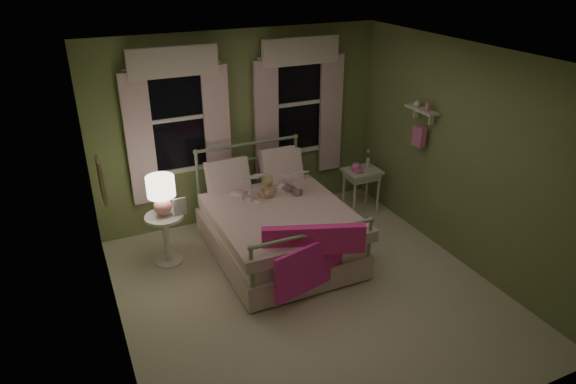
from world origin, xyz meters
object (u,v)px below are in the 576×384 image
child_right (283,171)px  nightstand_right (362,176)px  nightstand_left (166,232)px  bed (277,226)px  teddy_bear (268,188)px  table_lamp (161,192)px  child_left (242,177)px

child_right → nightstand_right: 1.35m
nightstand_left → bed: bearing=-15.3°
nightstand_left → nightstand_right: size_ratio=1.02×
teddy_bear → nightstand_left: (-1.30, 0.08, -0.37)m
nightstand_left → nightstand_right: same height
teddy_bear → nightstand_right: bearing=9.9°
table_lamp → nightstand_left: bearing=180.0°
nightstand_left → table_lamp: size_ratio=1.33×
teddy_bear → nightstand_left: bearing=176.3°
child_left → child_right: 0.56m
table_lamp → nightstand_right: bearing=3.8°
bed → nightstand_left: bearing=164.7°
nightstand_left → teddy_bear: bearing=-3.7°
bed → table_lamp: bed is taller
nightstand_left → child_left: bearing=4.2°
bed → nightstand_right: (1.57, 0.55, 0.17)m
table_lamp → child_right: bearing=2.7°
child_left → teddy_bear: bearing=130.5°
bed → nightstand_right: 1.67m
child_left → nightstand_right: child_left is taller
child_right → table_lamp: size_ratio=1.37×
nightstand_left → nightstand_right: 2.88m
bed → child_left: child_left is taller
child_right → nightstand_left: 1.65m
bed → table_lamp: bearing=164.7°
bed → table_lamp: size_ratio=4.16×
bed → child_right: size_ratio=3.03×
bed → nightstand_right: bearing=19.3°
child_right → child_left: bearing=-14.5°
table_lamp → nightstand_right: table_lamp is taller
child_left → nightstand_left: child_left is taller
child_left → child_right: bearing=160.0°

